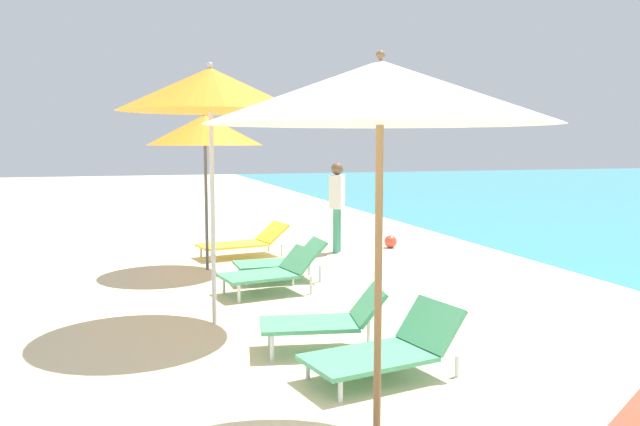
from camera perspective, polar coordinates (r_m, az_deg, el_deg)
The scene contains 10 objects.
umbrella_second at distance 4.09m, azimuth 5.32°, elevation 10.46°, with size 2.20×2.20×2.60m.
lounger_second_shoreside at distance 5.74m, azimuth 5.91°, elevation -11.76°, with size 1.45×0.91×0.60m.
umbrella_third at distance 7.23m, azimuth -9.63°, elevation 10.64°, with size 2.02×2.02×2.89m.
lounger_third_shoreside at distance 8.76m, azimuth -4.43°, elevation -5.15°, with size 1.34×0.89×0.59m.
lounger_third_inland at distance 6.38m, azimuth 0.55°, elevation -9.33°, with size 1.28×0.78×0.62m.
umbrella_farthest at distance 10.36m, azimuth -10.11°, elevation 7.19°, with size 1.81×1.81×2.52m.
lounger_farthest_shoreside at distance 11.59m, azimuth -6.67°, elevation -2.49°, with size 1.66×0.96×0.57m.
lounger_farthest_inland at distance 9.55m, azimuth -3.36°, elevation -4.17°, with size 1.31×0.68×0.59m.
person_walking_mid at distance 11.85m, azimuth 1.51°, elevation 1.31°, with size 0.38×0.42×1.66m.
beach_ball at distance 12.54m, azimuth 6.23°, elevation -2.51°, with size 0.25×0.25×0.25m, color #E54C38.
Camera 1 is at (-0.95, -0.16, 2.04)m, focal length 36.33 mm.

